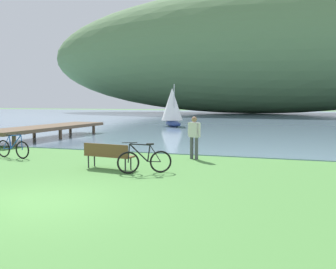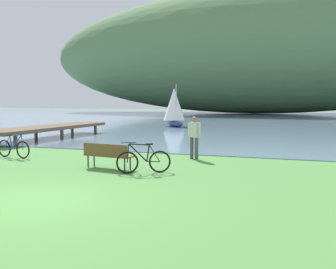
# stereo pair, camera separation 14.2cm
# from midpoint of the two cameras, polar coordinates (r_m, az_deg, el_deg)

# --- Properties ---
(ground_plane) EXTENTS (200.00, 200.00, 0.00)m
(ground_plane) POSITION_cam_midpoint_polar(r_m,az_deg,el_deg) (9.30, -19.27, -9.63)
(ground_plane) COLOR #518E42
(bay_water) EXTENTS (180.00, 80.00, 0.04)m
(bay_water) POSITION_cam_midpoint_polar(r_m,az_deg,el_deg) (55.97, 13.56, 2.49)
(bay_water) COLOR #7A99B2
(bay_water) RESTS_ON ground
(distant_hillside) EXTENTS (85.35, 28.00, 23.40)m
(distant_hillside) POSITION_cam_midpoint_polar(r_m,az_deg,el_deg) (75.31, 13.15, 12.03)
(distant_hillside) COLOR #567A4C
(distant_hillside) RESTS_ON bay_water
(park_bench_near_camera) EXTENTS (1.85, 0.73, 0.88)m
(park_bench_near_camera) POSITION_cam_midpoint_polar(r_m,az_deg,el_deg) (13.11, -8.80, -2.89)
(park_bench_near_camera) COLOR brown
(park_bench_near_camera) RESTS_ON ground
(bicycle_leaning_near_bench) EXTENTS (1.77, 0.25, 1.01)m
(bicycle_leaning_near_bench) POSITION_cam_midpoint_polar(r_m,az_deg,el_deg) (16.75, -21.97, -1.91)
(bicycle_leaning_near_bench) COLOR black
(bicycle_leaning_near_bench) RESTS_ON ground
(bicycle_beside_path) EXTENTS (1.57, 0.93, 1.01)m
(bicycle_beside_path) POSITION_cam_midpoint_polar(r_m,az_deg,el_deg) (12.22, -3.36, -3.99)
(bicycle_beside_path) COLOR black
(bicycle_beside_path) RESTS_ON ground
(person_at_shoreline) EXTENTS (0.57, 0.35, 1.71)m
(person_at_shoreline) POSITION_cam_midpoint_polar(r_m,az_deg,el_deg) (15.15, 4.23, -0.05)
(person_at_shoreline) COLOR #4C4C51
(person_at_shoreline) RESTS_ON ground
(sailboat_nearest_to_shore) EXTENTS (2.89, 3.18, 3.83)m
(sailboat_nearest_to_shore) POSITION_cam_midpoint_polar(r_m,az_deg,el_deg) (34.49, 1.06, 4.20)
(sailboat_nearest_to_shore) COLOR navy
(sailboat_nearest_to_shore) RESTS_ON bay_water
(pier_dock) EXTENTS (2.40, 10.00, 0.80)m
(pier_dock) POSITION_cam_midpoint_polar(r_m,az_deg,el_deg) (24.56, -17.35, 0.98)
(pier_dock) COLOR brown
(pier_dock) RESTS_ON ground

